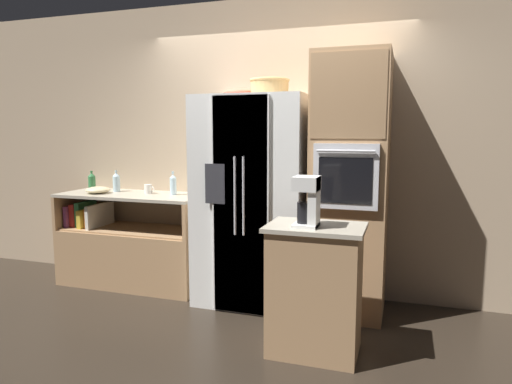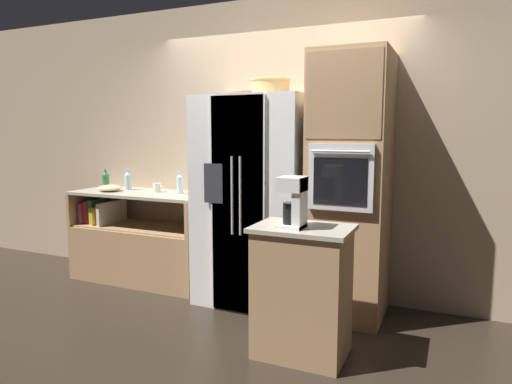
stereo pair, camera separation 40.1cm
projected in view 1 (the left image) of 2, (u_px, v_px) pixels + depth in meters
The scene contains 14 objects.
ground_plane at pixel (262, 303), 4.16m from camera, with size 20.00×20.00×0.00m, color black.
wall_back at pixel (277, 148), 4.41m from camera, with size 12.00×0.06×2.80m.
counter_left at pixel (133, 251), 4.67m from camera, with size 1.49×0.61×0.93m.
refrigerator at pixel (254, 201), 4.12m from camera, with size 0.98×0.76×1.87m.
wall_oven at pixel (350, 186), 3.87m from camera, with size 0.61×0.73×2.19m.
island_counter at pixel (315, 289), 3.19m from camera, with size 0.67×0.47×0.92m.
wicker_basket at pixel (270, 87), 3.97m from camera, with size 0.35×0.35×0.14m.
fruit_bowl at pixel (241, 93), 4.10m from camera, with size 0.31×0.31×0.07m.
bottle_tall at pixel (116, 182), 4.74m from camera, with size 0.07×0.07×0.22m.
bottle_short at pixel (92, 181), 4.82m from camera, with size 0.07×0.07×0.21m.
bottle_wide at pixel (173, 184), 4.49m from camera, with size 0.06×0.06×0.23m.
mug at pixel (148, 189), 4.59m from camera, with size 0.11×0.08×0.09m.
mixing_bowl at pixel (98, 190), 4.62m from camera, with size 0.24×0.24×0.07m.
coffee_maker at pixel (309, 199), 3.05m from camera, with size 0.16×0.20×0.34m.
Camera 1 is at (1.19, -3.80, 1.56)m, focal length 32.00 mm.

